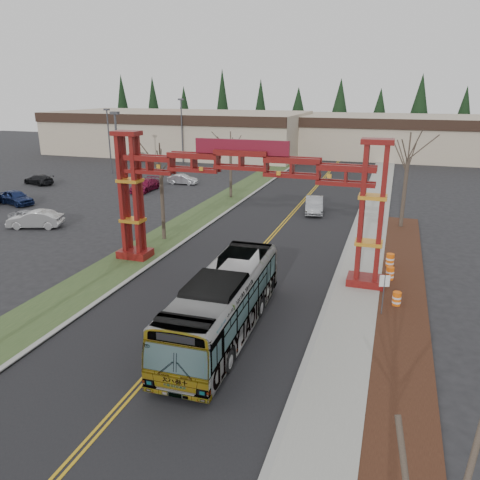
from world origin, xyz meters
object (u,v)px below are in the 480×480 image
at_px(street_sign, 384,287).
at_px(parked_car_far_b, 141,157).
at_px(bare_tree_median_mid, 161,169).
at_px(light_pole_far, 182,126).
at_px(transit_bus, 224,303).
at_px(silver_sedan, 314,205).
at_px(light_pole_mid, 109,137).
at_px(barrel_north, 390,261).
at_px(parked_car_far_c, 39,179).
at_px(retail_building_west, 180,132).
at_px(retail_building_east, 404,136).
at_px(bare_tree_median_far, 231,151).
at_px(parked_car_near_b, 35,219).
at_px(parked_car_mid_b, 16,197).
at_px(light_pole_near, 118,155).
at_px(gateway_arch, 241,182).
at_px(barrel_mid, 390,274).
at_px(parked_car_far_a, 183,179).
at_px(bare_tree_right_far, 408,159).
at_px(parked_car_near_a, 30,217).
at_px(parked_car_mid_a, 145,185).
at_px(barrel_south, 397,300).

bearing_deg(street_sign, parked_car_far_b, 131.64).
height_order(bare_tree_median_mid, light_pole_far, light_pole_far).
bearing_deg(transit_bus, silver_sedan, 88.12).
xyz_separation_m(transit_bus, light_pole_mid, (-31.02, 37.80, 3.55)).
bearing_deg(barrel_north, street_sign, -91.68).
bearing_deg(parked_car_far_c, retail_building_west, -171.36).
distance_m(retail_building_east, bare_tree_median_mid, 60.27).
bearing_deg(bare_tree_median_mid, barrel_north, -2.58).
bearing_deg(bare_tree_median_mid, bare_tree_median_far, 90.00).
height_order(parked_car_far_c, light_pole_far, light_pole_far).
bearing_deg(retail_building_west, silver_sedan, -49.35).
height_order(parked_car_near_b, parked_car_mid_b, same).
bearing_deg(light_pole_near, parked_car_mid_b, -175.47).
height_order(gateway_arch, light_pole_far, light_pole_far).
height_order(light_pole_mid, barrel_mid, light_pole_mid).
relative_size(parked_car_far_a, bare_tree_median_mid, 0.49).
bearing_deg(parked_car_far_c, bare_tree_median_far, 105.98).
height_order(retail_building_east, bare_tree_right_far, bare_tree_right_far).
bearing_deg(gateway_arch, retail_building_west, 119.07).
distance_m(parked_car_near_a, bare_tree_right_far, 33.13).
distance_m(bare_tree_median_mid, light_pole_near, 10.59).
distance_m(parked_car_far_b, barrel_north, 56.05).
xyz_separation_m(retail_building_west, parked_car_near_a, (8.65, -49.24, -3.10)).
bearing_deg(parked_car_mid_a, parked_car_far_a, 63.95).
height_order(silver_sedan, parked_car_near_b, silver_sedan).
relative_size(parked_car_mid_a, parked_car_far_c, 1.11).
height_order(bare_tree_median_mid, light_pole_near, light_pole_near).
xyz_separation_m(parked_car_mid_b, bare_tree_median_far, (20.16, 10.17, 4.41)).
height_order(parked_car_far_c, bare_tree_median_mid, bare_tree_median_mid).
relative_size(parked_car_mid_b, parked_car_far_a, 1.19).
xyz_separation_m(retail_building_east, parked_car_mid_b, (-38.16, -51.62, -2.75)).
relative_size(transit_bus, parked_car_far_c, 2.66).
bearing_deg(parked_car_far_a, barrel_south, -139.17).
relative_size(parked_car_near_b, parked_car_far_b, 0.91).
distance_m(retail_building_east, parked_car_near_b, 65.42).
height_order(parked_car_mid_b, barrel_south, parked_car_mid_b).
bearing_deg(bare_tree_right_far, light_pole_far, 140.13).
relative_size(gateway_arch, parked_car_far_b, 3.59).
relative_size(light_pole_near, barrel_south, 10.69).
xyz_separation_m(parked_car_mid_a, street_sign, (27.90, -24.34, 0.97)).
relative_size(silver_sedan, parked_car_far_b, 0.92).
xyz_separation_m(parked_car_mid_a, barrel_north, (28.12, -16.86, -0.21)).
distance_m(light_pole_near, street_sign, 29.63).
height_order(parked_car_near_b, bare_tree_median_far, bare_tree_median_far).
height_order(barrel_south, barrel_mid, barrel_mid).
height_order(retail_building_east, barrel_north, retail_building_east).
xyz_separation_m(retail_building_east, parked_car_far_c, (-43.53, -42.08, -2.87)).
relative_size(parked_car_mid_b, barrel_mid, 4.83).
height_order(light_pole_near, barrel_mid, light_pole_near).
distance_m(parked_car_far_c, street_sign, 48.78).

